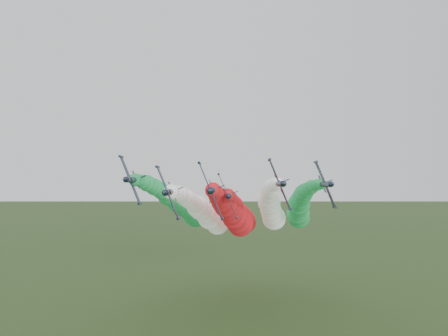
{
  "coord_description": "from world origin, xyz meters",
  "views": [
    {
      "loc": [
        -3.08,
        -88.17,
        42.93
      ],
      "look_at": [
        -3.55,
        0.94,
        45.92
      ],
      "focal_mm": 35.0,
      "sensor_mm": 36.0,
      "label": 1
    }
  ],
  "objects_px": {
    "jet_lead": "(233,215)",
    "jet_inner_right": "(272,209)",
    "jet_inner_left": "(207,214)",
    "jet_outer_right": "(299,208)",
    "jet_outer_left": "(182,206)",
    "jet_trail": "(240,215)"
  },
  "relations": [
    {
      "from": "jet_inner_right",
      "to": "jet_outer_right",
      "type": "xyz_separation_m",
      "value": [
        10.73,
        7.03,
        -0.08
      ]
    },
    {
      "from": "jet_trail",
      "to": "jet_outer_right",
      "type": "bearing_deg",
      "value": -12.11
    },
    {
      "from": "jet_lead",
      "to": "jet_inner_left",
      "type": "bearing_deg",
      "value": 150.36
    },
    {
      "from": "jet_outer_left",
      "to": "jet_outer_right",
      "type": "height_order",
      "value": "jet_outer_left"
    },
    {
      "from": "jet_inner_right",
      "to": "jet_trail",
      "type": "bearing_deg",
      "value": 132.01
    },
    {
      "from": "jet_inner_right",
      "to": "jet_inner_left",
      "type": "bearing_deg",
      "value": -169.78
    },
    {
      "from": "jet_inner_right",
      "to": "jet_trail",
      "type": "xyz_separation_m",
      "value": [
        -10.43,
        11.58,
        -2.75
      ]
    },
    {
      "from": "jet_inner_left",
      "to": "jet_trail",
      "type": "bearing_deg",
      "value": 53.44
    },
    {
      "from": "jet_lead",
      "to": "jet_outer_left",
      "type": "distance_m",
      "value": 21.88
    },
    {
      "from": "jet_lead",
      "to": "jet_inner_left",
      "type": "height_order",
      "value": "jet_lead"
    },
    {
      "from": "jet_inner_right",
      "to": "jet_outer_right",
      "type": "height_order",
      "value": "jet_inner_right"
    },
    {
      "from": "jet_inner_left",
      "to": "jet_outer_right",
      "type": "bearing_deg",
      "value": 18.59
    },
    {
      "from": "jet_inner_right",
      "to": "jet_trail",
      "type": "height_order",
      "value": "jet_inner_right"
    },
    {
      "from": "jet_lead",
      "to": "jet_inner_right",
      "type": "height_order",
      "value": "jet_inner_right"
    },
    {
      "from": "jet_inner_left",
      "to": "jet_outer_right",
      "type": "relative_size",
      "value": 1.0
    },
    {
      "from": "jet_outer_right",
      "to": "jet_trail",
      "type": "height_order",
      "value": "jet_outer_right"
    },
    {
      "from": "jet_outer_left",
      "to": "jet_outer_right",
      "type": "bearing_deg",
      "value": 4.18
    },
    {
      "from": "jet_lead",
      "to": "jet_trail",
      "type": "height_order",
      "value": "jet_lead"
    },
    {
      "from": "jet_lead",
      "to": "jet_trail",
      "type": "bearing_deg",
      "value": 81.97
    },
    {
      "from": "jet_inner_right",
      "to": "jet_outer_right",
      "type": "bearing_deg",
      "value": 33.24
    },
    {
      "from": "jet_lead",
      "to": "jet_outer_right",
      "type": "bearing_deg",
      "value": 33.47
    },
    {
      "from": "jet_outer_right",
      "to": "jet_outer_left",
      "type": "bearing_deg",
      "value": -175.82
    }
  ]
}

